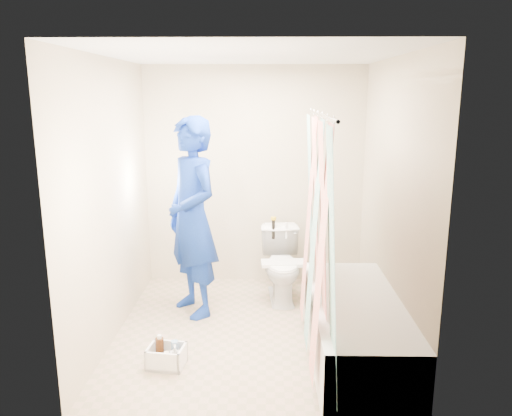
{
  "coord_description": "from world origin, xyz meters",
  "views": [
    {
      "loc": [
        0.12,
        -4.14,
        2.1
      ],
      "look_at": [
        0.04,
        0.43,
        1.05
      ],
      "focal_mm": 35.0,
      "sensor_mm": 36.0,
      "label": 1
    }
  ],
  "objects_px": {
    "bathtub": "(355,326)",
    "toilet": "(282,265)",
    "plumber": "(192,218)",
    "cleaning_caddy": "(168,357)"
  },
  "relations": [
    {
      "from": "plumber",
      "to": "toilet",
      "type": "bearing_deg",
      "value": 75.11
    },
    {
      "from": "bathtub",
      "to": "cleaning_caddy",
      "type": "bearing_deg",
      "value": -173.12
    },
    {
      "from": "toilet",
      "to": "cleaning_caddy",
      "type": "height_order",
      "value": "toilet"
    },
    {
      "from": "bathtub",
      "to": "toilet",
      "type": "relative_size",
      "value": 2.4
    },
    {
      "from": "bathtub",
      "to": "toilet",
      "type": "xyz_separation_m",
      "value": [
        -0.55,
        1.18,
        0.1
      ]
    },
    {
      "from": "bathtub",
      "to": "plumber",
      "type": "height_order",
      "value": "plumber"
    },
    {
      "from": "toilet",
      "to": "cleaning_caddy",
      "type": "bearing_deg",
      "value": -128.48
    },
    {
      "from": "bathtub",
      "to": "toilet",
      "type": "height_order",
      "value": "toilet"
    },
    {
      "from": "toilet",
      "to": "plumber",
      "type": "bearing_deg",
      "value": -162.68
    },
    {
      "from": "bathtub",
      "to": "plumber",
      "type": "bearing_deg",
      "value": 149.18
    }
  ]
}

